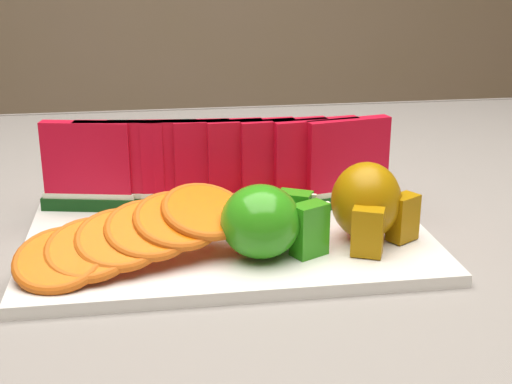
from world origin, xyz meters
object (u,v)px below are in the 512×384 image
(platter, at_px, (227,231))
(pear_cluster, at_px, (369,203))
(side_plate, at_px, (315,147))
(apple_cluster, at_px, (268,222))

(platter, relative_size, pear_cluster, 4.40)
(pear_cluster, distance_m, side_plate, 0.37)
(apple_cluster, height_order, side_plate, apple_cluster)
(platter, height_order, apple_cluster, apple_cluster)
(apple_cluster, xyz_separation_m, pear_cluster, (0.10, 0.02, 0.01))
(platter, distance_m, pear_cluster, 0.15)
(platter, bearing_deg, pear_cluster, -23.73)
(pear_cluster, height_order, side_plate, pear_cluster)
(platter, bearing_deg, apple_cluster, -68.60)
(platter, xyz_separation_m, side_plate, (0.17, 0.31, -0.00))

